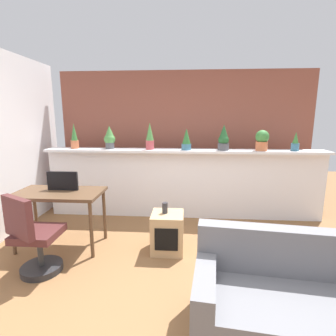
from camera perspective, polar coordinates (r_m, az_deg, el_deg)
The scene contains 17 objects.
ground_plane at distance 2.79m, azimuth 2.58°, elevation -26.04°, with size 12.00×12.00×0.00m, color brown.
divider_wall at distance 4.37m, azimuth 3.41°, elevation -3.69°, with size 4.56×0.16×1.12m, color white.
plant_shelf at distance 4.21m, azimuth 3.49°, elevation 3.83°, with size 4.56×0.36×0.04m, color white.
brick_wall_behind at distance 4.84m, azimuth 3.61°, elevation 6.08°, with size 4.56×0.10×2.50m, color brown.
potted_plant_0 at distance 4.61m, azimuth -20.06°, elevation 6.40°, with size 0.13×0.13×0.42m.
potted_plant_1 at distance 4.41m, azimuth -12.83°, elevation 6.59°, with size 0.18×0.18×0.38m.
potted_plant_2 at distance 4.22m, azimuth -4.06°, elevation 7.01°, with size 0.13×0.13×0.44m.
potted_plant_3 at distance 4.16m, azimuth 4.10°, elevation 6.24°, with size 0.15×0.15×0.34m.
potted_plant_4 at distance 4.20m, azimuth 12.23°, elevation 6.33°, with size 0.18×0.18×0.41m.
potted_plant_5 at distance 4.32m, azimuth 20.13°, elevation 5.85°, with size 0.21×0.21×0.32m.
potted_plant_6 at distance 4.50m, azimuth 26.40°, elevation 5.05°, with size 0.12×0.12×0.30m.
desk at distance 3.61m, azimuth -23.00°, elevation -6.13°, with size 1.10×0.60×0.75m.
tv_monitor at distance 3.62m, azimuth -22.35°, elevation -2.64°, with size 0.40×0.04×0.25m, color black.
office_chair at distance 3.20m, azimuth -27.61°, elevation -14.13°, with size 0.52×0.52×0.91m.
side_cube_shelf at distance 3.36m, azimuth -0.12°, elevation -14.10°, with size 0.40×0.41×0.50m.
vase_on_shelf at distance 3.26m, azimuth -0.69°, elevation -8.84°, with size 0.07×0.07×0.14m, color #2D2D33.
couch at distance 2.42m, azimuth 26.90°, elevation -25.80°, with size 1.64×0.93×0.80m.
Camera 1 is at (0.05, -2.22, 1.70)m, focal length 27.48 mm.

